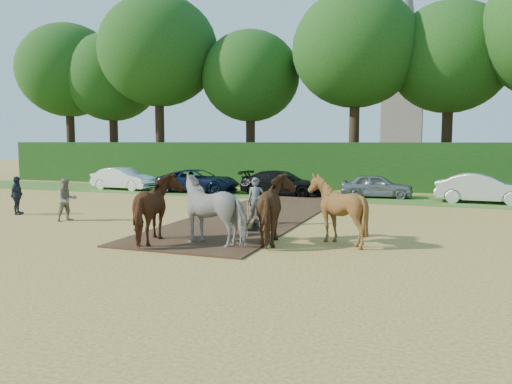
{
  "coord_description": "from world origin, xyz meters",
  "views": [
    {
      "loc": [
        8.43,
        -13.29,
        3.07
      ],
      "look_at": [
        2.84,
        2.11,
        1.4
      ],
      "focal_mm": 35.0,
      "sensor_mm": 36.0,
      "label": 1
    }
  ],
  "objects_px": {
    "parked_cars": "(337,185)",
    "church": "(404,58)",
    "spectator_near": "(67,200)",
    "spectator_far": "(17,195)",
    "plough_team": "(248,209)"
  },
  "relations": [
    {
      "from": "parked_cars",
      "to": "church",
      "type": "bearing_deg",
      "value": 89.13
    },
    {
      "from": "parked_cars",
      "to": "spectator_near",
      "type": "bearing_deg",
      "value": -125.91
    },
    {
      "from": "parked_cars",
      "to": "church",
      "type": "distance_m",
      "value": 43.33
    },
    {
      "from": "spectator_near",
      "to": "spectator_far",
      "type": "xyz_separation_m",
      "value": [
        -3.11,
        0.63,
        -0.01
      ]
    },
    {
      "from": "spectator_far",
      "to": "church",
      "type": "relative_size",
      "value": 0.06
    },
    {
      "from": "church",
      "to": "parked_cars",
      "type": "bearing_deg",
      "value": -90.87
    },
    {
      "from": "spectator_far",
      "to": "parked_cars",
      "type": "relative_size",
      "value": 0.05
    },
    {
      "from": "plough_team",
      "to": "parked_cars",
      "type": "relative_size",
      "value": 0.23
    },
    {
      "from": "spectator_near",
      "to": "spectator_far",
      "type": "distance_m",
      "value": 3.18
    },
    {
      "from": "spectator_near",
      "to": "spectator_far",
      "type": "height_order",
      "value": "spectator_near"
    },
    {
      "from": "plough_team",
      "to": "parked_cars",
      "type": "distance_m",
      "value": 13.07
    },
    {
      "from": "church",
      "to": "spectator_far",
      "type": "bearing_deg",
      "value": -103.02
    },
    {
      "from": "parked_cars",
      "to": "church",
      "type": "height_order",
      "value": "church"
    },
    {
      "from": "spectator_far",
      "to": "church",
      "type": "bearing_deg",
      "value": -34.76
    },
    {
      "from": "spectator_near",
      "to": "plough_team",
      "type": "xyz_separation_m",
      "value": [
        8.08,
        -1.55,
        0.22
      ]
    }
  ]
}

